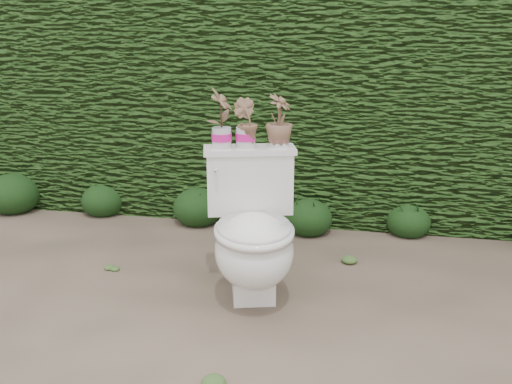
% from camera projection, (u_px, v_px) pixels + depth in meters
% --- Properties ---
extents(ground, '(60.00, 60.00, 0.00)m').
position_uv_depth(ground, '(283.00, 295.00, 3.10)').
color(ground, '#7B6755').
rests_on(ground, ground).
extents(hedge, '(8.00, 1.00, 1.60)m').
position_uv_depth(hedge, '(316.00, 108.00, 4.38)').
color(hedge, '#325A1E').
rests_on(hedge, ground).
extents(toilet, '(0.62, 0.78, 0.78)m').
position_uv_depth(toilet, '(253.00, 235.00, 3.00)').
color(toilet, white).
rests_on(toilet, ground).
extents(potted_plant_left, '(0.14, 0.18, 0.31)m').
position_uv_depth(potted_plant_left, '(221.00, 119.00, 3.05)').
color(potted_plant_left, '#1F6522').
rests_on(potted_plant_left, toilet).
extents(potted_plant_center, '(0.17, 0.15, 0.25)m').
position_uv_depth(potted_plant_center, '(246.00, 124.00, 3.07)').
color(potted_plant_center, '#1F6522').
rests_on(potted_plant_center, toilet).
extents(potted_plant_right, '(0.19, 0.19, 0.27)m').
position_uv_depth(potted_plant_right, '(279.00, 122.00, 3.08)').
color(potted_plant_right, '#1F6522').
rests_on(potted_plant_right, toilet).
extents(liriope_clump_0, '(0.41, 0.41, 0.33)m').
position_uv_depth(liriope_clump_0, '(13.00, 191.00, 4.47)').
color(liriope_clump_0, '#1C3C15').
rests_on(liriope_clump_0, ground).
extents(liriope_clump_1, '(0.33, 0.33, 0.27)m').
position_uv_depth(liriope_clump_1, '(103.00, 197.00, 4.42)').
color(liriope_clump_1, '#1C3C15').
rests_on(liriope_clump_1, ground).
extents(liriope_clump_2, '(0.37, 0.37, 0.29)m').
position_uv_depth(liriope_clump_2, '(198.00, 204.00, 4.20)').
color(liriope_clump_2, '#1C3C15').
rests_on(liriope_clump_2, ground).
extents(liriope_clump_3, '(0.34, 0.34, 0.27)m').
position_uv_depth(liriope_clump_3, '(308.00, 214.00, 4.01)').
color(liriope_clump_3, '#1C3C15').
rests_on(liriope_clump_3, ground).
extents(liriope_clump_4, '(0.31, 0.31, 0.24)m').
position_uv_depth(liriope_clump_4, '(409.00, 217.00, 3.98)').
color(liriope_clump_4, '#1C3C15').
rests_on(liriope_clump_4, ground).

